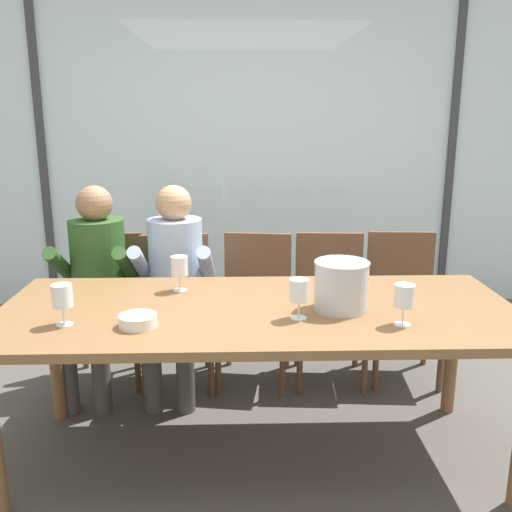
# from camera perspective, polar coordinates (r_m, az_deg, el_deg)

# --- Properties ---
(ground) EXTENTS (14.00, 14.00, 0.00)m
(ground) POSITION_cam_1_polar(r_m,az_deg,el_deg) (3.74, -0.31, -11.13)
(ground) COLOR #4C4742
(window_glass_panel) EXTENTS (7.53, 0.03, 2.60)m
(window_glass_panel) POSITION_cam_1_polar(r_m,az_deg,el_deg) (4.73, -0.74, 10.50)
(window_glass_panel) COLOR silver
(window_glass_panel) RESTS_ON ground
(window_mullion_left) EXTENTS (0.06, 0.06, 2.60)m
(window_mullion_left) POSITION_cam_1_polar(r_m,az_deg,el_deg) (4.98, -20.95, 9.77)
(window_mullion_left) COLOR #38383D
(window_mullion_left) RESTS_ON ground
(window_mullion_right) EXTENTS (0.06, 0.06, 2.60)m
(window_mullion_right) POSITION_cam_1_polar(r_m,az_deg,el_deg) (5.03, 19.27, 9.95)
(window_mullion_right) COLOR #38383D
(window_mullion_right) RESTS_ON ground
(hillside_vineyard) EXTENTS (13.53, 2.40, 1.92)m
(hillside_vineyard) POSITION_cam_1_polar(r_m,az_deg,el_deg) (7.78, -1.13, 9.40)
(hillside_vineyard) COLOR #568942
(hillside_vineyard) RESTS_ON ground
(dining_table) EXTENTS (2.33, 0.99, 0.76)m
(dining_table) POSITION_cam_1_polar(r_m,az_deg,el_deg) (2.55, 0.24, -6.72)
(dining_table) COLOR brown
(dining_table) RESTS_ON ground
(chair_near_curtain) EXTENTS (0.47, 0.47, 0.89)m
(chair_near_curtain) POSITION_cam_1_polar(r_m,az_deg,el_deg) (3.57, -14.83, -3.89)
(chair_near_curtain) COLOR brown
(chair_near_curtain) RESTS_ON ground
(chair_left_of_center) EXTENTS (0.49, 0.49, 0.89)m
(chair_left_of_center) POSITION_cam_1_polar(r_m,az_deg,el_deg) (3.46, -8.17, -4.14)
(chair_left_of_center) COLOR brown
(chair_left_of_center) RESTS_ON ground
(chair_center) EXTENTS (0.50, 0.50, 0.89)m
(chair_center) POSITION_cam_1_polar(r_m,az_deg,el_deg) (3.46, -0.02, -3.99)
(chair_center) COLOR brown
(chair_center) RESTS_ON ground
(chair_right_of_center) EXTENTS (0.47, 0.47, 0.89)m
(chair_right_of_center) POSITION_cam_1_polar(r_m,az_deg,el_deg) (3.50, 7.52, -3.91)
(chair_right_of_center) COLOR brown
(chair_right_of_center) RESTS_ON ground
(chair_near_window_right) EXTENTS (0.47, 0.47, 0.89)m
(chair_near_window_right) POSITION_cam_1_polar(r_m,az_deg,el_deg) (3.61, 14.67, -3.66)
(chair_near_window_right) COLOR brown
(chair_near_window_right) RESTS_ON ground
(person_olive_shirt) EXTENTS (0.47, 0.62, 1.21)m
(person_olive_shirt) POSITION_cam_1_polar(r_m,az_deg,el_deg) (3.38, -16.06, -1.91)
(person_olive_shirt) COLOR #2D5123
(person_olive_shirt) RESTS_ON ground
(person_pale_blue_shirt) EXTENTS (0.47, 0.62, 1.21)m
(person_pale_blue_shirt) POSITION_cam_1_polar(r_m,az_deg,el_deg) (3.30, -8.33, -1.90)
(person_pale_blue_shirt) COLOR #9EB2D1
(person_pale_blue_shirt) RESTS_ON ground
(ice_bucket_primary) EXTENTS (0.25, 0.25, 0.22)m
(ice_bucket_primary) POSITION_cam_1_polar(r_m,az_deg,el_deg) (2.49, 8.70, -2.93)
(ice_bucket_primary) COLOR #B7B7BC
(ice_bucket_primary) RESTS_ON dining_table
(tasting_bowl) EXTENTS (0.16, 0.16, 0.05)m
(tasting_bowl) POSITION_cam_1_polar(r_m,az_deg,el_deg) (2.35, -11.95, -6.48)
(tasting_bowl) COLOR silver
(tasting_bowl) RESTS_ON dining_table
(wine_glass_by_left_taster) EXTENTS (0.08, 0.08, 0.17)m
(wine_glass_by_left_taster) POSITION_cam_1_polar(r_m,az_deg,el_deg) (2.36, 4.42, -3.69)
(wine_glass_by_left_taster) COLOR silver
(wine_glass_by_left_taster) RESTS_ON dining_table
(wine_glass_near_bucket) EXTENTS (0.08, 0.08, 0.17)m
(wine_glass_near_bucket) POSITION_cam_1_polar(r_m,az_deg,el_deg) (2.41, -19.17, -4.05)
(wine_glass_near_bucket) COLOR silver
(wine_glass_near_bucket) RESTS_ON dining_table
(wine_glass_center_pour) EXTENTS (0.08, 0.08, 0.17)m
(wine_glass_center_pour) POSITION_cam_1_polar(r_m,az_deg,el_deg) (2.36, 14.88, -4.14)
(wine_glass_center_pour) COLOR silver
(wine_glass_center_pour) RESTS_ON dining_table
(wine_glass_by_right_taster) EXTENTS (0.08, 0.08, 0.17)m
(wine_glass_by_right_taster) POSITION_cam_1_polar(r_m,az_deg,el_deg) (2.76, -7.83, -1.18)
(wine_glass_by_right_taster) COLOR silver
(wine_glass_by_right_taster) RESTS_ON dining_table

